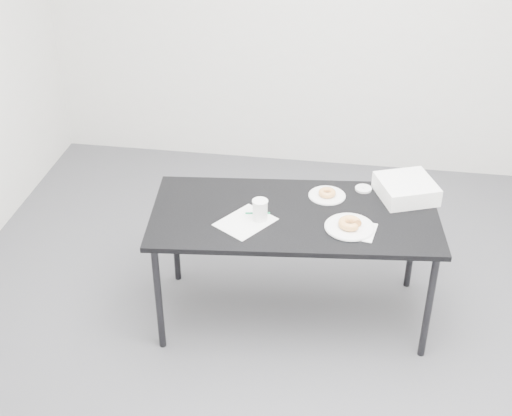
# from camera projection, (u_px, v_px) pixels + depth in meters

# --- Properties ---
(floor) EXTENTS (4.00, 4.00, 0.00)m
(floor) POSITION_uv_depth(u_px,v_px,m) (275.00, 325.00, 4.09)
(floor) COLOR #45464A
(floor) RESTS_ON ground
(table) EXTENTS (1.60, 0.88, 0.70)m
(table) POSITION_uv_depth(u_px,v_px,m) (294.00, 222.00, 3.83)
(table) COLOR black
(table) RESTS_ON floor
(scorecard) EXTENTS (0.34, 0.36, 0.00)m
(scorecard) POSITION_uv_depth(u_px,v_px,m) (245.00, 222.00, 3.73)
(scorecard) COLOR white
(scorecard) RESTS_ON table
(logo_patch) EXTENTS (0.06, 0.06, 0.00)m
(logo_patch) POSITION_uv_depth(u_px,v_px,m) (261.00, 213.00, 3.80)
(logo_patch) COLOR green
(logo_patch) RESTS_ON scorecard
(pen) EXTENTS (0.13, 0.03, 0.01)m
(pen) POSITION_uv_depth(u_px,v_px,m) (258.00, 213.00, 3.79)
(pen) COLOR #0B8349
(pen) RESTS_ON scorecard
(napkin) EXTENTS (0.21, 0.21, 0.00)m
(napkin) POSITION_uv_depth(u_px,v_px,m) (358.00, 230.00, 3.66)
(napkin) COLOR white
(napkin) RESTS_ON table
(plate_near) EXTENTS (0.26, 0.26, 0.01)m
(plate_near) POSITION_uv_depth(u_px,v_px,m) (350.00, 227.00, 3.68)
(plate_near) COLOR silver
(plate_near) RESTS_ON napkin
(donut_near) EXTENTS (0.15, 0.15, 0.04)m
(donut_near) POSITION_uv_depth(u_px,v_px,m) (350.00, 223.00, 3.66)
(donut_near) COLOR #DA8F45
(donut_near) RESTS_ON plate_near
(plate_far) EXTENTS (0.21, 0.21, 0.01)m
(plate_far) POSITION_uv_depth(u_px,v_px,m) (327.00, 196.00, 3.95)
(plate_far) COLOR silver
(plate_far) RESTS_ON table
(donut_far) EXTENTS (0.11, 0.11, 0.03)m
(donut_far) POSITION_uv_depth(u_px,v_px,m) (327.00, 193.00, 3.94)
(donut_far) COLOR #DA8F45
(donut_far) RESTS_ON plate_far
(coffee_cup) EXTENTS (0.08, 0.08, 0.12)m
(coffee_cup) POSITION_uv_depth(u_px,v_px,m) (260.00, 210.00, 3.72)
(coffee_cup) COLOR white
(coffee_cup) RESTS_ON table
(cup_lid) EXTENTS (0.09, 0.09, 0.01)m
(cup_lid) POSITION_uv_depth(u_px,v_px,m) (363.00, 189.00, 4.00)
(cup_lid) COLOR silver
(cup_lid) RESTS_ON table
(bakery_box) EXTENTS (0.38, 0.38, 0.10)m
(bakery_box) POSITION_uv_depth(u_px,v_px,m) (406.00, 189.00, 3.92)
(bakery_box) COLOR white
(bakery_box) RESTS_ON table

